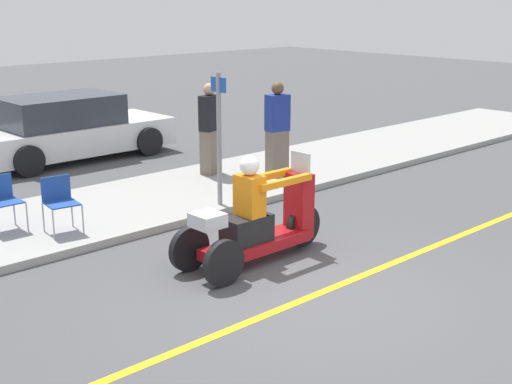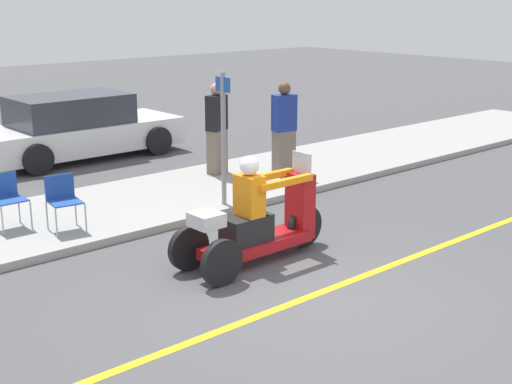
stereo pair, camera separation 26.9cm
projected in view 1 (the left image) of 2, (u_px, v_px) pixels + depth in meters
ground_plane at (316, 295)px, 8.64m from camera, size 60.00×60.00×0.00m
lane_stripe at (329, 289)px, 8.80m from camera, size 24.00×0.12×0.01m
sidewalk_strip at (112, 209)px, 11.87m from camera, size 28.00×2.80×0.12m
motorcycle_trike at (257, 224)px, 9.60m from camera, size 2.40×0.80×1.49m
spectator_by_tree at (210, 131)px, 13.78m from camera, size 0.48×0.37×1.77m
spectator_near_curb at (277, 131)px, 13.64m from camera, size 0.47×0.33×1.81m
folding_chair_curbside at (59, 198)px, 10.46m from camera, size 0.52×0.52×0.82m
folding_chair_set_back at (2, 197)px, 10.53m from camera, size 0.47×0.47×0.82m
parked_car_lot_far at (68, 129)px, 15.59m from camera, size 4.43×1.97×1.42m
street_sign at (219, 134)px, 11.64m from camera, size 0.08×0.36×2.20m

